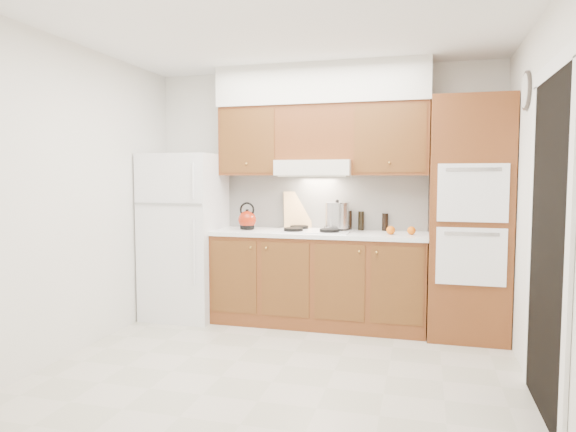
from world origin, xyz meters
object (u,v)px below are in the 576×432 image
object	(u,v)px
kettle	(247,220)
stock_pot	(337,216)
fridge	(185,236)
oven_cabinet	(469,219)

from	to	relation	value
kettle	stock_pot	size ratio (longest dim) A/B	0.74
fridge	kettle	distance (m)	0.71
fridge	stock_pot	size ratio (longest dim) A/B	6.85
oven_cabinet	stock_pot	size ratio (longest dim) A/B	8.76
oven_cabinet	stock_pot	world-z (taller)	oven_cabinet
kettle	stock_pot	world-z (taller)	stock_pot
kettle	oven_cabinet	bearing A→B (deg)	17.04
oven_cabinet	stock_pot	bearing A→B (deg)	174.58
oven_cabinet	fridge	bearing A→B (deg)	-179.30
oven_cabinet	kettle	xyz separation A→B (m)	(-2.16, 0.01, -0.06)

